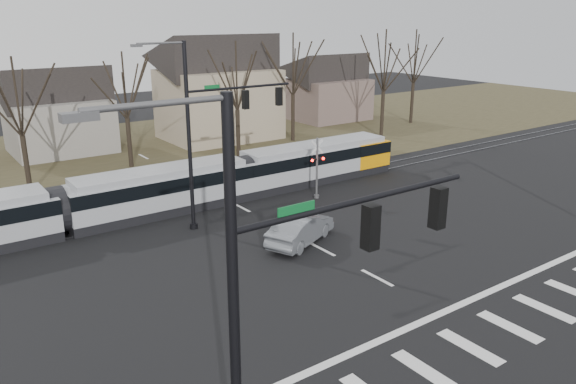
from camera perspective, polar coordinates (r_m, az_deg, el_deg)
ground at (r=24.95m, az=12.29°, el=-10.18°), size 140.00×140.00×0.00m
grass_verge at (r=50.74m, az=-15.31°, el=3.93°), size 140.00×28.00×0.01m
crosswalk at (r=22.86m, az=19.87°, el=-13.63°), size 27.00×2.60×0.01m
stop_line at (r=23.95m, az=15.52°, el=-11.68°), size 28.00×0.35×0.01m
lane_dashes at (r=36.64m, az=-6.37°, el=-0.72°), size 0.18×30.00×0.01m
rail_pair at (r=36.46m, az=-6.22°, el=-0.77°), size 90.00×1.52×0.06m
tram at (r=34.37m, az=-12.93°, el=0.29°), size 36.15×2.68×2.74m
sedan at (r=29.35m, az=1.29°, el=-3.75°), size 5.14×5.91×1.54m
signal_pole_near_left at (r=12.08m, az=1.17°, el=-10.90°), size 9.28×0.44×10.20m
signal_pole_far at (r=31.11m, az=-7.43°, el=6.79°), size 9.28×0.44×10.20m
rail_crossing_signal at (r=36.20m, az=2.96°, el=2.24°), size 1.08×0.36×4.00m
tree_row at (r=45.10m, az=-10.67°, el=9.07°), size 59.20×7.20×10.00m
house_b at (r=52.39m, az=-22.39°, el=8.08°), size 8.64×7.56×7.65m
house_c at (r=54.39m, az=-7.12°, el=10.90°), size 10.80×8.64×10.10m
house_d at (r=64.56m, az=4.01°, el=10.91°), size 8.64×7.56×7.65m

